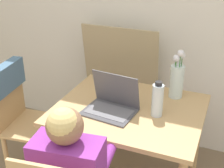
% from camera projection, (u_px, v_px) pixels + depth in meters
% --- Properties ---
extents(wall_back, '(6.40, 0.05, 2.50)m').
position_uv_depth(wall_back, '(150.00, 2.00, 2.50)').
color(wall_back, white).
rests_on(wall_back, ground_plane).
extents(dining_table, '(0.95, 0.78, 0.72)m').
position_uv_depth(dining_table, '(129.00, 121.00, 2.08)').
color(dining_table, tan).
rests_on(dining_table, ground_plane).
extents(chair_spare, '(0.48, 0.45, 0.90)m').
position_uv_depth(chair_spare, '(18.00, 104.00, 2.32)').
color(chair_spare, tan).
rests_on(chair_spare, ground_plane).
extents(laptop, '(0.34, 0.27, 0.24)m').
position_uv_depth(laptop, '(112.00, 102.00, 1.98)').
color(laptop, '#4C4C51').
rests_on(laptop, dining_table).
extents(flower_vase, '(0.09, 0.09, 0.35)m').
position_uv_depth(flower_vase, '(177.00, 78.00, 2.11)').
color(flower_vase, silver).
rests_on(flower_vase, dining_table).
extents(water_bottle, '(0.07, 0.07, 0.23)m').
position_uv_depth(water_bottle, '(157.00, 100.00, 1.90)').
color(water_bottle, silver).
rests_on(water_bottle, dining_table).
extents(cardboard_panel, '(0.66, 0.17, 1.08)m').
position_uv_depth(cardboard_panel, '(121.00, 85.00, 2.75)').
color(cardboard_panel, tan).
rests_on(cardboard_panel, ground_plane).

